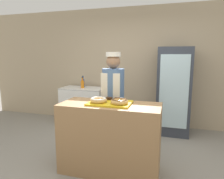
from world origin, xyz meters
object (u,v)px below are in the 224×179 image
at_px(beverage_fridge, 173,91).
at_px(chest_freezer, 83,105).
at_px(brownie_back_right, 117,99).
at_px(baker_person, 113,101).
at_px(serving_tray, 110,103).
at_px(donut_chocolate_glaze, 119,101).
at_px(bottle_blue, 83,83).
at_px(donut_light_glaze, 98,100).
at_px(brownie_back_left, 109,99).
at_px(bottle_orange, 83,84).

xyz_separation_m(beverage_fridge, chest_freezer, (-2.04, 0.01, -0.45)).
bearing_deg(brownie_back_right, chest_freezer, 127.97).
distance_m(brownie_back_right, baker_person, 0.43).
relative_size(serving_tray, baker_person, 0.34).
bearing_deg(brownie_back_right, serving_tray, -111.77).
distance_m(baker_person, chest_freezer, 1.71).
bearing_deg(beverage_fridge, donut_chocolate_glaze, -111.16).
xyz_separation_m(serving_tray, chest_freezer, (-1.20, 1.75, -0.55)).
bearing_deg(beverage_fridge, baker_person, -127.70).
bearing_deg(bottle_blue, donut_light_glaze, -60.15).
relative_size(donut_chocolate_glaze, brownie_back_left, 2.92).
bearing_deg(bottle_orange, brownie_back_right, -51.56).
bearing_deg(baker_person, brownie_back_right, -66.55).
xyz_separation_m(baker_person, bottle_blue, (-1.13, 1.33, 0.09)).
distance_m(serving_tray, donut_light_glaze, 0.16).
relative_size(brownie_back_left, beverage_fridge, 0.04).
height_order(brownie_back_left, chest_freezer, brownie_back_left).
distance_m(brownie_back_left, bottle_orange, 1.93).
height_order(serving_tray, brownie_back_left, brownie_back_left).
distance_m(donut_chocolate_glaze, chest_freezer, 2.33).
bearing_deg(brownie_back_left, bottle_orange, 125.74).
bearing_deg(bottle_orange, serving_tray, -55.30).
relative_size(baker_person, bottle_orange, 6.55).
xyz_separation_m(baker_person, bottle_orange, (-1.08, 1.19, 0.08)).
height_order(brownie_back_right, bottle_blue, bottle_blue).
distance_m(serving_tray, baker_person, 0.54).
relative_size(brownie_back_right, chest_freezer, 0.08).
relative_size(brownie_back_left, brownie_back_right, 1.00).
xyz_separation_m(serving_tray, baker_person, (-0.11, 0.52, -0.10)).
distance_m(donut_light_glaze, brownie_back_right, 0.28).
bearing_deg(chest_freezer, baker_person, -48.43).
height_order(beverage_fridge, bottle_orange, beverage_fridge).
bearing_deg(serving_tray, brownie_back_right, 68.23).
bearing_deg(bottle_blue, baker_person, -49.61).
relative_size(donut_light_glaze, beverage_fridge, 0.13).
distance_m(chest_freezer, bottle_orange, 0.53).
height_order(donut_chocolate_glaze, brownie_back_left, donut_chocolate_glaze).
height_order(donut_chocolate_glaze, beverage_fridge, beverage_fridge).
bearing_deg(brownie_back_right, baker_person, 113.45).
distance_m(serving_tray, donut_chocolate_glaze, 0.16).
bearing_deg(brownie_back_left, chest_freezer, 125.30).
xyz_separation_m(donut_chocolate_glaze, bottle_blue, (-1.38, 1.91, -0.06)).
height_order(baker_person, chest_freezer, baker_person).
xyz_separation_m(donut_chocolate_glaze, bottle_orange, (-1.33, 1.77, -0.06)).
bearing_deg(serving_tray, brownie_back_left, 111.77).
xyz_separation_m(donut_light_glaze, brownie_back_left, (0.09, 0.20, -0.02)).
height_order(serving_tray, beverage_fridge, beverage_fridge).
xyz_separation_m(brownie_back_left, bottle_blue, (-1.18, 1.71, -0.04)).
height_order(donut_light_glaze, bottle_blue, bottle_blue).
xyz_separation_m(bottle_orange, bottle_blue, (-0.05, 0.14, 0.01)).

